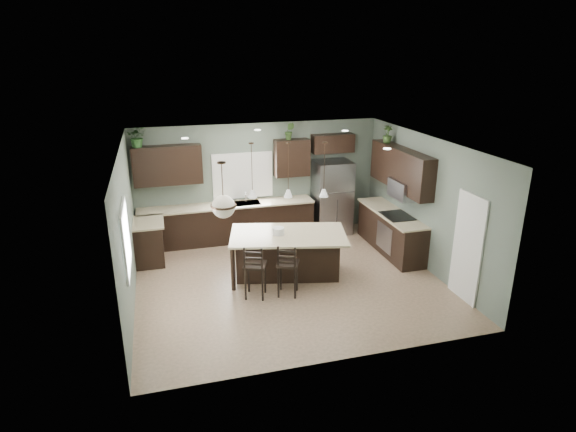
% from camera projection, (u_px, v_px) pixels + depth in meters
% --- Properties ---
extents(ground, '(6.00, 6.00, 0.00)m').
position_uv_depth(ground, '(288.00, 280.00, 9.80)').
color(ground, '#9E8466').
rests_on(ground, ground).
extents(pantry_door, '(0.04, 0.82, 2.04)m').
position_uv_depth(pantry_door, '(467.00, 248.00, 8.80)').
color(pantry_door, white).
rests_on(pantry_door, ground).
extents(window_back, '(1.35, 0.02, 1.00)m').
position_uv_depth(window_back, '(243.00, 175.00, 11.67)').
color(window_back, white).
rests_on(window_back, room_shell).
extents(window_left, '(0.02, 1.10, 1.00)m').
position_uv_depth(window_left, '(125.00, 239.00, 7.81)').
color(window_left, white).
rests_on(window_left, room_shell).
extents(left_return_cabs, '(0.60, 0.90, 0.90)m').
position_uv_depth(left_return_cabs, '(149.00, 243.00, 10.52)').
color(left_return_cabs, black).
rests_on(left_return_cabs, ground).
extents(left_return_countertop, '(0.66, 0.96, 0.04)m').
position_uv_depth(left_return_countertop, '(148.00, 223.00, 10.37)').
color(left_return_countertop, '#C3B893').
rests_on(left_return_countertop, left_return_cabs).
extents(back_lower_cabs, '(4.20, 0.60, 0.90)m').
position_uv_depth(back_lower_cabs, '(228.00, 223.00, 11.67)').
color(back_lower_cabs, black).
rests_on(back_lower_cabs, ground).
extents(back_countertop, '(4.20, 0.66, 0.04)m').
position_uv_depth(back_countertop, '(227.00, 205.00, 11.49)').
color(back_countertop, '#C3B893').
rests_on(back_countertop, back_lower_cabs).
extents(sink_inset, '(0.70, 0.45, 0.01)m').
position_uv_depth(sink_inset, '(246.00, 203.00, 11.60)').
color(sink_inset, gray).
rests_on(sink_inset, back_countertop).
extents(faucet, '(0.02, 0.02, 0.28)m').
position_uv_depth(faucet, '(246.00, 198.00, 11.52)').
color(faucet, silver).
rests_on(faucet, back_countertop).
extents(back_upper_left, '(1.55, 0.34, 0.90)m').
position_uv_depth(back_upper_left, '(168.00, 165.00, 10.96)').
color(back_upper_left, black).
rests_on(back_upper_left, room_shell).
extents(back_upper_right, '(0.85, 0.34, 0.90)m').
position_uv_depth(back_upper_right, '(292.00, 158.00, 11.70)').
color(back_upper_right, black).
rests_on(back_upper_right, room_shell).
extents(fridge_header, '(1.05, 0.34, 0.45)m').
position_uv_depth(fridge_header, '(333.00, 143.00, 11.86)').
color(fridge_header, black).
rests_on(fridge_header, room_shell).
extents(right_lower_cabs, '(0.60, 2.35, 0.90)m').
position_uv_depth(right_lower_cabs, '(391.00, 232.00, 11.13)').
color(right_lower_cabs, black).
rests_on(right_lower_cabs, ground).
extents(right_countertop, '(0.66, 2.35, 0.04)m').
position_uv_depth(right_countertop, '(391.00, 213.00, 10.96)').
color(right_countertop, '#C3B893').
rests_on(right_countertop, right_lower_cabs).
extents(cooktop, '(0.58, 0.75, 0.02)m').
position_uv_depth(cooktop, '(397.00, 216.00, 10.71)').
color(cooktop, black).
rests_on(cooktop, right_countertop).
extents(wall_oven_front, '(0.01, 0.72, 0.60)m').
position_uv_depth(wall_oven_front, '(384.00, 238.00, 10.80)').
color(wall_oven_front, gray).
rests_on(wall_oven_front, right_lower_cabs).
extents(right_upper_cabs, '(0.34, 2.35, 0.90)m').
position_uv_depth(right_upper_cabs, '(401.00, 169.00, 10.66)').
color(right_upper_cabs, black).
rests_on(right_upper_cabs, room_shell).
extents(microwave, '(0.40, 0.75, 0.40)m').
position_uv_depth(microwave, '(403.00, 189.00, 10.53)').
color(microwave, gray).
rests_on(microwave, right_upper_cabs).
extents(refrigerator, '(0.90, 0.74, 1.85)m').
position_uv_depth(refrigerator, '(332.00, 197.00, 12.08)').
color(refrigerator, gray).
rests_on(refrigerator, ground).
extents(kitchen_island, '(2.56, 1.81, 0.92)m').
position_uv_depth(kitchen_island, '(288.00, 255.00, 9.87)').
color(kitchen_island, black).
rests_on(kitchen_island, ground).
extents(serving_dish, '(0.24, 0.24, 0.14)m').
position_uv_depth(serving_dish, '(278.00, 231.00, 9.69)').
color(serving_dish, silver).
rests_on(serving_dish, kitchen_island).
extents(bar_stool_left, '(0.52, 0.52, 1.08)m').
position_uv_depth(bar_stool_left, '(255.00, 271.00, 9.00)').
color(bar_stool_left, black).
rests_on(bar_stool_left, ground).
extents(bar_stool_center, '(0.51, 0.51, 1.06)m').
position_uv_depth(bar_stool_center, '(288.00, 269.00, 9.08)').
color(bar_stool_center, black).
rests_on(bar_stool_center, ground).
extents(pendant_left, '(0.17, 0.17, 1.10)m').
position_uv_depth(pendant_left, '(252.00, 171.00, 9.25)').
color(pendant_left, white).
rests_on(pendant_left, room_shell).
extents(pendant_center, '(0.17, 0.17, 1.10)m').
position_uv_depth(pendant_center, '(288.00, 170.00, 9.28)').
color(pendant_center, white).
rests_on(pendant_center, room_shell).
extents(pendant_right, '(0.17, 0.17, 1.10)m').
position_uv_depth(pendant_right, '(324.00, 170.00, 9.31)').
color(pendant_right, white).
rests_on(pendant_right, room_shell).
extents(chandelier, '(0.42, 0.42, 0.94)m').
position_uv_depth(chandelier, '(223.00, 190.00, 7.70)').
color(chandelier, beige).
rests_on(chandelier, room_shell).
extents(plant_back_left, '(0.44, 0.39, 0.47)m').
position_uv_depth(plant_back_left, '(137.00, 137.00, 10.55)').
color(plant_back_left, '#254E22').
rests_on(plant_back_left, back_upper_left).
extents(plant_back_right, '(0.28, 0.26, 0.41)m').
position_uv_depth(plant_back_right, '(289.00, 131.00, 11.44)').
color(plant_back_right, '#365726').
rests_on(plant_back_right, back_upper_right).
extents(plant_right_wall, '(0.24, 0.24, 0.40)m').
position_uv_depth(plant_right_wall, '(388.00, 134.00, 11.06)').
color(plant_right_wall, '#355324').
rests_on(plant_right_wall, right_upper_cabs).
extents(room_shell, '(6.00, 6.00, 6.00)m').
position_uv_depth(room_shell, '(289.00, 201.00, 9.24)').
color(room_shell, slate).
rests_on(room_shell, ground).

